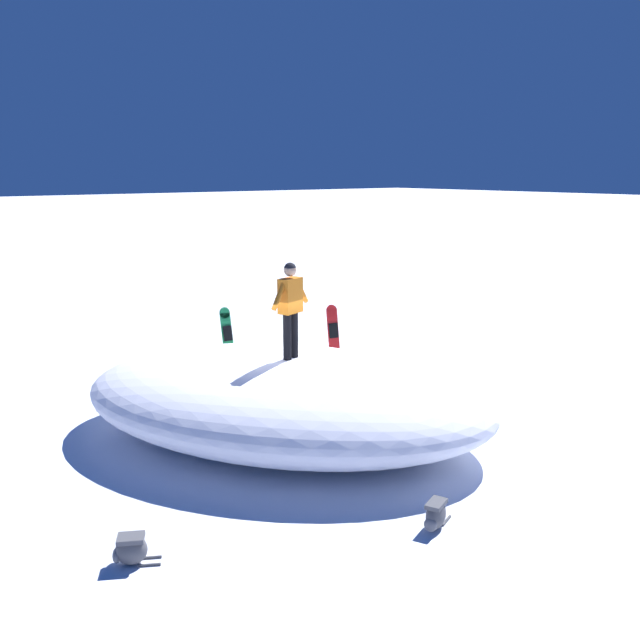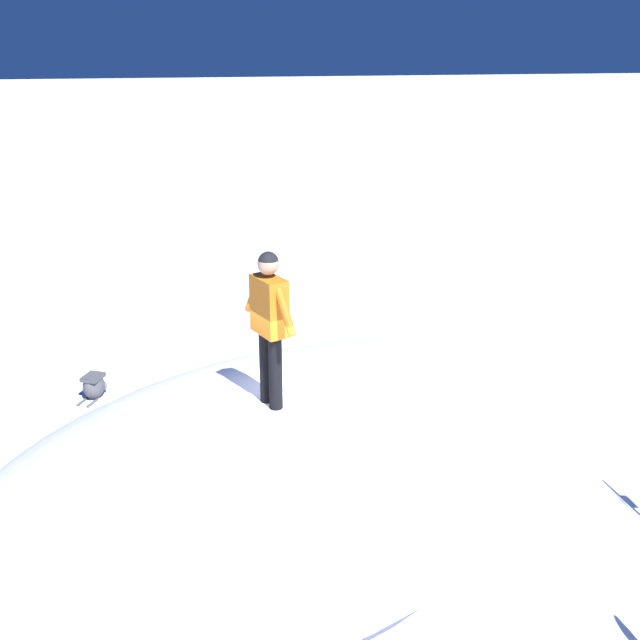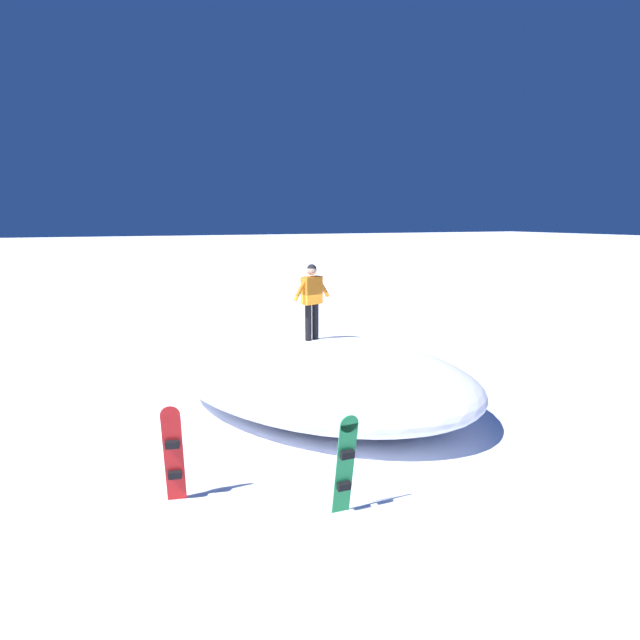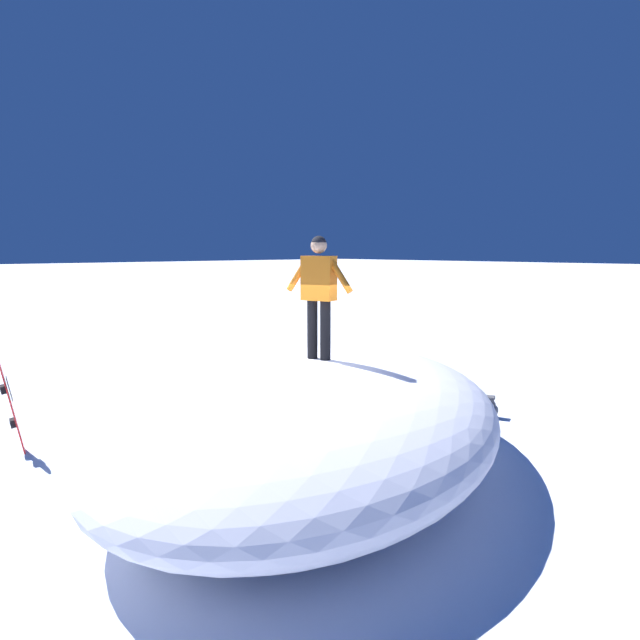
# 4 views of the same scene
# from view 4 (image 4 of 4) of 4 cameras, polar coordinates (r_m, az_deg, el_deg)

# --- Properties ---
(ground) EXTENTS (240.00, 240.00, 0.00)m
(ground) POSITION_cam_4_polar(r_m,az_deg,el_deg) (7.74, -4.81, -15.42)
(ground) COLOR white
(snow_mound) EXTENTS (8.85, 7.94, 1.49)m
(snow_mound) POSITION_cam_4_polar(r_m,az_deg,el_deg) (7.74, -0.87, -9.54)
(snow_mound) COLOR white
(snow_mound) RESTS_ON ground
(snowboarder_standing) EXTENTS (0.39, 0.98, 1.65)m
(snowboarder_standing) POSITION_cam_4_polar(r_m,az_deg,el_deg) (7.56, -0.12, 3.38)
(snowboarder_standing) COLOR black
(snowboarder_standing) RESTS_ON snow_mound
(snowboard_secondary_upright) EXTENTS (0.36, 0.34, 1.56)m
(snowboard_secondary_upright) POSITION_cam_4_polar(r_m,az_deg,el_deg) (9.42, -28.78, -7.03)
(snowboard_secondary_upright) COLOR red
(snowboard_secondary_upright) RESTS_ON ground
(backpack_far) EXTENTS (0.42, 0.65, 0.38)m
(backpack_far) POSITION_cam_4_polar(r_m,az_deg,el_deg) (10.62, 16.21, -8.28)
(backpack_far) COLOR #4C4C51
(backpack_far) RESTS_ON ground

